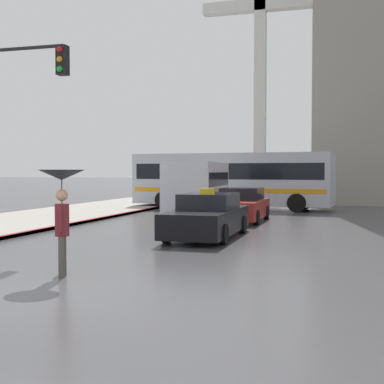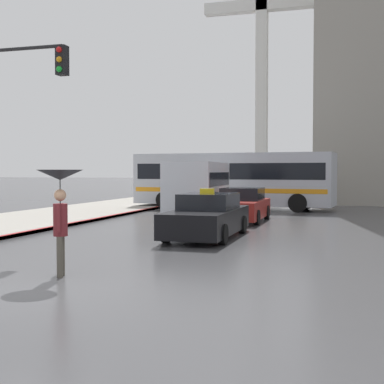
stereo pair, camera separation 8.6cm
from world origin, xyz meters
name	(u,v)px [view 2 (the right image)]	position (x,y,z in m)	size (l,w,h in m)	color
ground_plane	(24,293)	(0.00, 0.00, 0.00)	(300.00, 300.00, 0.00)	#424244
taxi	(207,217)	(1.13, 8.33, 0.65)	(1.91, 4.79, 1.55)	black
sedan_red	(242,206)	(1.14, 13.98, 0.65)	(1.91, 4.29, 1.40)	maroon
ambulance_van	(198,187)	(-1.10, 15.22, 1.39)	(2.30, 5.40, 2.50)	silver
city_bus	(232,178)	(-0.78, 21.13, 1.71)	(11.25, 3.55, 3.08)	#B2B7C1
pedestrian_with_umbrella	(60,194)	(-0.10, 1.43, 1.66)	(0.92, 0.92, 2.13)	#4C473D
traffic_light	(5,103)	(-3.94, 5.06, 4.02)	(3.31, 0.38, 5.81)	black
monument_cross	(262,47)	(-1.35, 35.23, 12.12)	(9.40, 0.90, 21.37)	white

